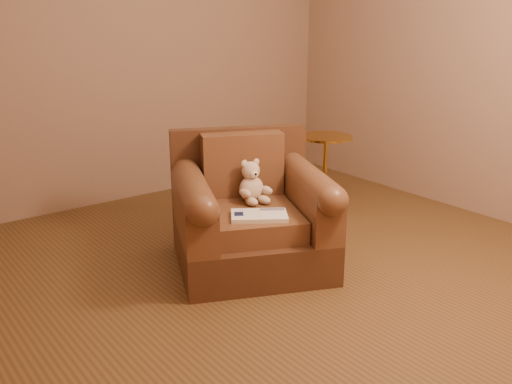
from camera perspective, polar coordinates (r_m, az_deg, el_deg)
floor at (r=3.87m, az=2.66°, el=-7.43°), size 4.00×4.00×0.00m
armchair at (r=3.80m, az=-0.59°, el=-2.42°), size 1.25×1.23×0.87m
teddy_bear at (r=3.82m, az=-0.37°, el=0.66°), size 0.21×0.24×0.29m
guidebook at (r=3.54m, az=0.31°, el=-2.37°), size 0.41×0.37×0.03m
side_table at (r=4.99m, az=6.89°, el=2.37°), size 0.45×0.45×0.62m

